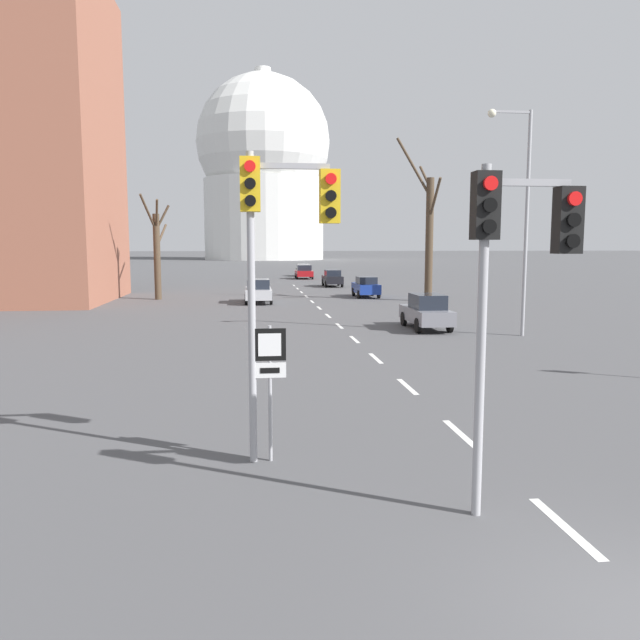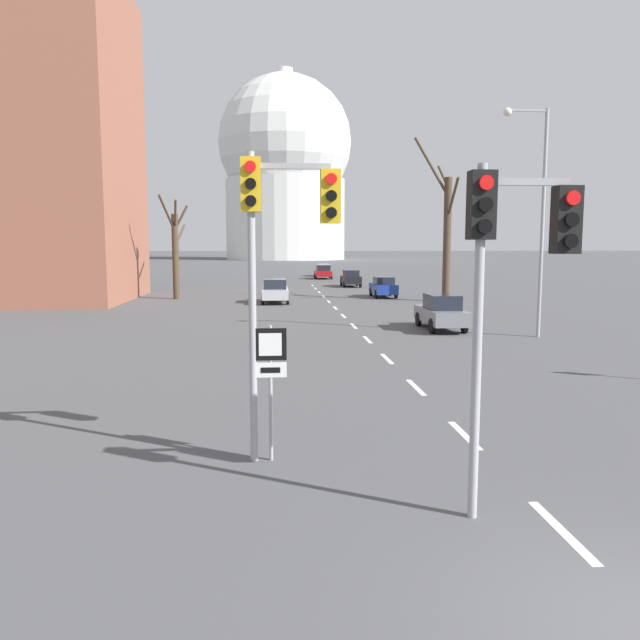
# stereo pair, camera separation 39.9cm
# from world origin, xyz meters

# --- Properties ---
(lane_stripe_0) EXTENTS (0.16, 2.00, 0.01)m
(lane_stripe_0) POSITION_xyz_m (0.00, 2.52, 0.00)
(lane_stripe_0) COLOR silver
(lane_stripe_0) RESTS_ON ground_plane
(lane_stripe_1) EXTENTS (0.16, 2.00, 0.01)m
(lane_stripe_1) POSITION_xyz_m (0.00, 7.02, 0.00)
(lane_stripe_1) COLOR silver
(lane_stripe_1) RESTS_ON ground_plane
(lane_stripe_2) EXTENTS (0.16, 2.00, 0.01)m
(lane_stripe_2) POSITION_xyz_m (0.00, 11.52, 0.00)
(lane_stripe_2) COLOR silver
(lane_stripe_2) RESTS_ON ground_plane
(lane_stripe_3) EXTENTS (0.16, 2.00, 0.01)m
(lane_stripe_3) POSITION_xyz_m (0.00, 16.02, 0.00)
(lane_stripe_3) COLOR silver
(lane_stripe_3) RESTS_ON ground_plane
(lane_stripe_4) EXTENTS (0.16, 2.00, 0.01)m
(lane_stripe_4) POSITION_xyz_m (0.00, 20.52, 0.00)
(lane_stripe_4) COLOR silver
(lane_stripe_4) RESTS_ON ground_plane
(lane_stripe_5) EXTENTS (0.16, 2.00, 0.01)m
(lane_stripe_5) POSITION_xyz_m (0.00, 25.02, 0.00)
(lane_stripe_5) COLOR silver
(lane_stripe_5) RESTS_ON ground_plane
(lane_stripe_6) EXTENTS (0.16, 2.00, 0.01)m
(lane_stripe_6) POSITION_xyz_m (0.00, 29.52, 0.00)
(lane_stripe_6) COLOR silver
(lane_stripe_6) RESTS_ON ground_plane
(lane_stripe_7) EXTENTS (0.16, 2.00, 0.01)m
(lane_stripe_7) POSITION_xyz_m (0.00, 34.02, 0.00)
(lane_stripe_7) COLOR silver
(lane_stripe_7) RESTS_ON ground_plane
(lane_stripe_8) EXTENTS (0.16, 2.00, 0.01)m
(lane_stripe_8) POSITION_xyz_m (0.00, 38.52, 0.00)
(lane_stripe_8) COLOR silver
(lane_stripe_8) RESTS_ON ground_plane
(lane_stripe_9) EXTENTS (0.16, 2.00, 0.01)m
(lane_stripe_9) POSITION_xyz_m (0.00, 43.02, 0.00)
(lane_stripe_9) COLOR silver
(lane_stripe_9) RESTS_ON ground_plane
(lane_stripe_10) EXTENTS (0.16, 2.00, 0.01)m
(lane_stripe_10) POSITION_xyz_m (0.00, 47.52, 0.00)
(lane_stripe_10) COLOR silver
(lane_stripe_10) RESTS_ON ground_plane
(lane_stripe_11) EXTENTS (0.16, 2.00, 0.01)m
(lane_stripe_11) POSITION_xyz_m (0.00, 52.02, 0.00)
(lane_stripe_11) COLOR silver
(lane_stripe_11) RESTS_ON ground_plane
(lane_stripe_12) EXTENTS (0.16, 2.00, 0.01)m
(lane_stripe_12) POSITION_xyz_m (0.00, 56.52, 0.00)
(lane_stripe_12) COLOR silver
(lane_stripe_12) RESTS_ON ground_plane
(traffic_signal_near_left) EXTENTS (1.79, 0.34, 5.69)m
(traffic_signal_near_left) POSITION_xyz_m (-3.96, 5.79, 4.30)
(traffic_signal_near_left) COLOR #9E9EA3
(traffic_signal_near_left) RESTS_ON ground_plane
(traffic_signal_centre_tall) EXTENTS (1.61, 0.34, 5.17)m
(traffic_signal_centre_tall) POSITION_xyz_m (-0.70, 3.07, 3.91)
(traffic_signal_centre_tall) COLOR #9E9EA3
(traffic_signal_centre_tall) RESTS_ON ground_plane
(route_sign_post) EXTENTS (0.60, 0.08, 2.57)m
(route_sign_post) POSITION_xyz_m (-4.12, 5.77, 1.75)
(route_sign_post) COLOR #9E9EA3
(route_sign_post) RESTS_ON ground_plane
(street_lamp_right) EXTENTS (1.99, 0.36, 9.78)m
(street_lamp_right) POSITION_xyz_m (7.33, 20.78, 5.85)
(street_lamp_right) COLOR #9E9EA3
(street_lamp_right) RESTS_ON ground_plane
(sedan_near_left) EXTENTS (1.98, 4.06, 1.67)m
(sedan_near_left) POSITION_xyz_m (2.07, 68.48, 0.83)
(sedan_near_left) COLOR maroon
(sedan_near_left) RESTS_ON ground_plane
(sedan_near_right) EXTENTS (1.70, 4.00, 1.59)m
(sedan_near_right) POSITION_xyz_m (4.54, 41.92, 0.81)
(sedan_near_right) COLOR navy
(sedan_near_right) RESTS_ON ground_plane
(sedan_mid_centre) EXTENTS (1.70, 4.25, 1.70)m
(sedan_mid_centre) POSITION_xyz_m (3.98, 23.39, 0.86)
(sedan_mid_centre) COLOR slate
(sedan_mid_centre) RESTS_ON ground_plane
(sedan_far_left) EXTENTS (1.73, 3.93, 1.62)m
(sedan_far_left) POSITION_xyz_m (3.59, 54.32, 0.82)
(sedan_far_left) COLOR black
(sedan_far_left) RESTS_ON ground_plane
(sedan_far_right) EXTENTS (1.87, 4.44, 1.68)m
(sedan_far_right) POSITION_xyz_m (-3.83, 37.94, 0.85)
(sedan_far_right) COLOR #B7B7BC
(sedan_far_right) RESTS_ON ground_plane
(sedan_distant_centre) EXTENTS (1.75, 3.83, 1.57)m
(sedan_distant_centre) POSITION_xyz_m (2.53, 75.03, 0.80)
(sedan_distant_centre) COLOR #2D4C33
(sedan_distant_centre) RESTS_ON ground_plane
(bare_tree_left_near) EXTENTS (1.84, 4.47, 7.60)m
(bare_tree_left_near) POSITION_xyz_m (-11.16, 41.60, 3.60)
(bare_tree_left_near) COLOR #473828
(bare_tree_left_near) RESTS_ON ground_plane
(bare_tree_right_near) EXTENTS (2.66, 4.97, 11.58)m
(bare_tree_right_near) POSITION_xyz_m (8.32, 38.14, 4.97)
(bare_tree_right_near) COLOR #473828
(bare_tree_right_near) RESTS_ON ground_plane
(capitol_dome) EXTENTS (36.33, 36.33, 51.32)m
(capitol_dome) POSITION_xyz_m (0.00, 169.36, 25.00)
(capitol_dome) COLOR silver
(capitol_dome) RESTS_ON ground_plane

